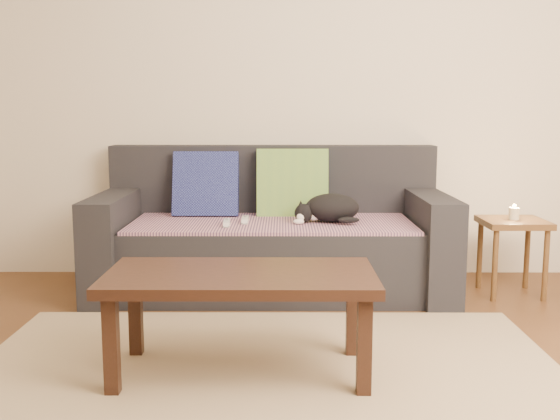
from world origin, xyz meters
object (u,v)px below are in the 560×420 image
(cat, at_px, (330,208))
(wii_remote_b, at_px, (245,220))
(side_table, at_px, (513,233))
(wii_remote_a, at_px, (227,223))
(coffee_table, at_px, (241,285))
(sofa, at_px, (272,240))

(cat, distance_m, wii_remote_b, 0.50)
(wii_remote_b, xyz_separation_m, side_table, (1.59, 0.02, -0.08))
(wii_remote_a, relative_size, wii_remote_b, 1.00)
(wii_remote_a, distance_m, coffee_table, 1.11)
(sofa, xyz_separation_m, wii_remote_a, (-0.26, -0.24, 0.15))
(wii_remote_b, bearing_deg, sofa, -50.42)
(wii_remote_a, xyz_separation_m, wii_remote_b, (0.10, 0.11, 0.00))
(sofa, height_order, side_table, sofa)
(wii_remote_b, bearing_deg, coffee_table, -177.96)
(coffee_table, bearing_deg, cat, 69.91)
(cat, distance_m, coffee_table, 1.31)
(sofa, bearing_deg, cat, -18.35)
(cat, relative_size, wii_remote_b, 2.89)
(cat, distance_m, side_table, 1.10)
(wii_remote_b, height_order, side_table, wii_remote_b)
(sofa, xyz_separation_m, coffee_table, (-0.11, -1.34, 0.07))
(cat, bearing_deg, wii_remote_a, -146.17)
(side_table, height_order, coffee_table, side_table)
(cat, height_order, wii_remote_b, cat)
(wii_remote_a, bearing_deg, wii_remote_b, -45.68)
(wii_remote_a, height_order, wii_remote_b, same)
(cat, relative_size, wii_remote_a, 2.89)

